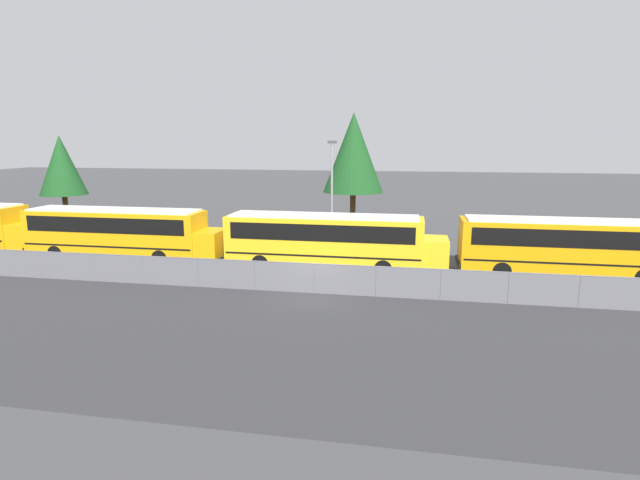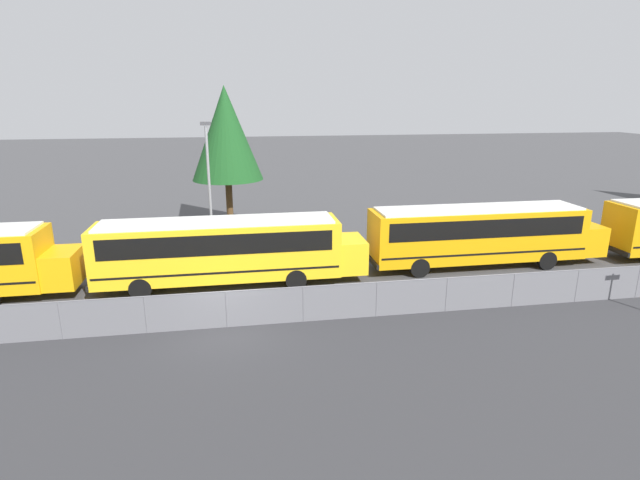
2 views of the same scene
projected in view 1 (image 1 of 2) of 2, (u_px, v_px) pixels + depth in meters
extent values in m
plane|color=#424244|center=(314.00, 293.00, 24.47)|extent=(200.00, 200.00, 0.00)
cube|color=#333335|center=(284.00, 340.00, 18.68)|extent=(112.31, 12.00, 0.01)
cube|color=#9EA0A5|center=(314.00, 279.00, 24.32)|extent=(78.31, 0.03, 1.49)
cube|color=slate|center=(314.00, 279.00, 24.31)|extent=(78.31, 0.01, 1.49)
cylinder|color=slate|center=(314.00, 264.00, 24.18)|extent=(78.31, 0.05, 0.05)
cylinder|color=slate|center=(42.00, 265.00, 26.98)|extent=(0.07, 0.07, 1.49)
cylinder|color=slate|center=(92.00, 267.00, 26.45)|extent=(0.07, 0.07, 1.49)
cylinder|color=slate|center=(144.00, 270.00, 25.91)|extent=(0.07, 0.07, 1.49)
cylinder|color=slate|center=(198.00, 273.00, 25.38)|extent=(0.07, 0.07, 1.49)
cylinder|color=slate|center=(255.00, 276.00, 24.85)|extent=(0.07, 0.07, 1.49)
cylinder|color=slate|center=(314.00, 279.00, 24.32)|extent=(0.07, 0.07, 1.49)
cylinder|color=slate|center=(376.00, 282.00, 23.79)|extent=(0.07, 0.07, 1.49)
cylinder|color=slate|center=(441.00, 285.00, 23.26)|extent=(0.07, 0.07, 1.49)
cylinder|color=slate|center=(509.00, 288.00, 22.73)|extent=(0.07, 0.07, 1.49)
cylinder|color=slate|center=(580.00, 292.00, 22.20)|extent=(0.07, 0.07, 1.49)
cube|color=#EDA80F|center=(27.00, 235.00, 32.72)|extent=(1.35, 2.27, 1.56)
cylinder|color=black|center=(4.00, 242.00, 34.45)|extent=(0.99, 0.28, 0.99)
cube|color=#EDA80F|center=(116.00, 231.00, 31.09)|extent=(11.23, 2.47, 2.61)
cube|color=black|center=(115.00, 222.00, 30.98)|extent=(10.34, 2.51, 0.94)
cube|color=black|center=(117.00, 243.00, 31.24)|extent=(11.01, 2.50, 0.10)
cube|color=#EDA80F|center=(211.00, 243.00, 30.09)|extent=(1.35, 2.27, 1.56)
cube|color=black|center=(38.00, 246.00, 32.32)|extent=(0.12, 2.47, 0.24)
cube|color=silver|center=(114.00, 210.00, 30.83)|extent=(10.67, 2.22, 0.10)
cylinder|color=black|center=(177.00, 250.00, 31.81)|extent=(0.99, 0.28, 0.99)
cylinder|color=black|center=(160.00, 258.00, 29.66)|extent=(0.99, 0.28, 0.99)
cylinder|color=black|center=(79.00, 246.00, 33.04)|extent=(0.99, 0.28, 0.99)
cylinder|color=black|center=(56.00, 253.00, 30.89)|extent=(0.99, 0.28, 0.99)
cube|color=yellow|center=(324.00, 239.00, 28.65)|extent=(11.23, 2.47, 2.61)
cube|color=black|center=(324.00, 229.00, 28.54)|extent=(10.34, 2.51, 0.94)
cube|color=black|center=(324.00, 251.00, 28.79)|extent=(11.01, 2.50, 0.10)
cube|color=yellow|center=(435.00, 252.00, 27.64)|extent=(1.35, 2.27, 1.56)
cube|color=black|center=(231.00, 255.00, 29.87)|extent=(0.12, 2.47, 0.24)
cube|color=silver|center=(324.00, 216.00, 28.38)|extent=(10.67, 2.22, 0.10)
cylinder|color=black|center=(385.00, 259.00, 29.37)|extent=(0.99, 0.28, 0.99)
cylinder|color=black|center=(383.00, 269.00, 27.22)|extent=(0.99, 0.28, 0.99)
cylinder|color=black|center=(271.00, 254.00, 30.59)|extent=(0.99, 0.28, 0.99)
cylinder|color=black|center=(260.00, 263.00, 28.44)|extent=(0.99, 0.28, 0.99)
cube|color=orange|center=(567.00, 245.00, 26.94)|extent=(11.23, 2.47, 2.61)
cube|color=black|center=(568.00, 235.00, 26.82)|extent=(10.34, 2.51, 0.94)
cube|color=black|center=(566.00, 258.00, 27.08)|extent=(11.01, 2.50, 0.10)
cube|color=black|center=(458.00, 262.00, 28.16)|extent=(0.12, 2.47, 0.24)
cube|color=silver|center=(570.00, 221.00, 26.67)|extent=(10.67, 2.22, 0.10)
cylinder|color=black|center=(626.00, 267.00, 27.65)|extent=(0.99, 0.28, 0.99)
cylinder|color=black|center=(495.00, 261.00, 28.88)|extent=(0.99, 0.28, 0.99)
cylinder|color=black|center=(502.00, 271.00, 26.73)|extent=(0.99, 0.28, 0.99)
cylinder|color=gray|center=(332.00, 196.00, 35.01)|extent=(0.16, 0.16, 7.10)
cube|color=#47474C|center=(332.00, 142.00, 34.29)|extent=(0.60, 0.24, 0.20)
cylinder|color=#51381E|center=(66.00, 211.00, 42.71)|extent=(0.44, 0.44, 2.82)
cone|color=#194C1E|center=(62.00, 165.00, 41.95)|extent=(3.83, 3.83, 4.98)
cylinder|color=#51381E|center=(353.00, 214.00, 38.77)|extent=(0.44, 0.44, 3.45)
cone|color=#194C1E|center=(353.00, 153.00, 37.84)|extent=(4.61, 4.61, 5.99)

